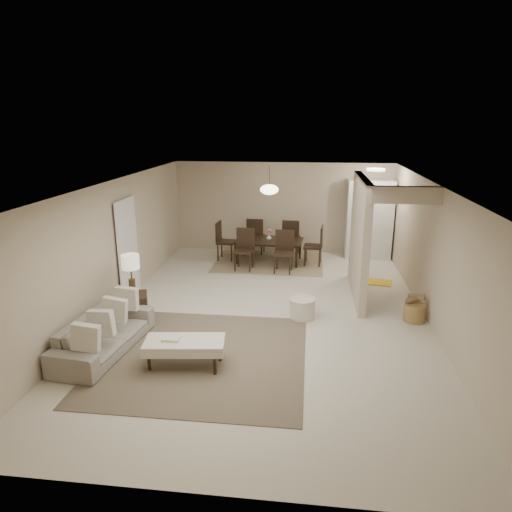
# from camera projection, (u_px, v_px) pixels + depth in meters

# --- Properties ---
(floor) EXTENTS (9.00, 9.00, 0.00)m
(floor) POSITION_uv_depth(u_px,v_px,m) (267.00, 314.00, 8.81)
(floor) COLOR beige
(floor) RESTS_ON ground
(ceiling) EXTENTS (9.00, 9.00, 0.00)m
(ceiling) POSITION_uv_depth(u_px,v_px,m) (268.00, 184.00, 8.10)
(ceiling) COLOR white
(ceiling) RESTS_ON back_wall
(back_wall) EXTENTS (6.00, 0.00, 6.00)m
(back_wall) POSITION_uv_depth(u_px,v_px,m) (282.00, 208.00, 12.74)
(back_wall) COLOR #C0AE91
(back_wall) RESTS_ON floor
(left_wall) EXTENTS (0.00, 9.00, 9.00)m
(left_wall) POSITION_uv_depth(u_px,v_px,m) (113.00, 247.00, 8.80)
(left_wall) COLOR #C0AE91
(left_wall) RESTS_ON floor
(right_wall) EXTENTS (0.00, 9.00, 9.00)m
(right_wall) POSITION_uv_depth(u_px,v_px,m) (435.00, 257.00, 8.11)
(right_wall) COLOR #C0AE91
(right_wall) RESTS_ON floor
(partition) EXTENTS (0.15, 2.50, 2.50)m
(partition) POSITION_uv_depth(u_px,v_px,m) (359.00, 238.00, 9.44)
(partition) COLOR #C0AE91
(partition) RESTS_ON floor
(doorway) EXTENTS (0.04, 0.90, 2.04)m
(doorway) POSITION_uv_depth(u_px,v_px,m) (127.00, 250.00, 9.43)
(doorway) COLOR black
(doorway) RESTS_ON floor
(pantry_cabinet) EXTENTS (1.20, 0.55, 2.10)m
(pantry_cabinet) POSITION_uv_depth(u_px,v_px,m) (369.00, 219.00, 12.20)
(pantry_cabinet) COLOR silver
(pantry_cabinet) RESTS_ON floor
(flush_light) EXTENTS (0.44, 0.44, 0.05)m
(flush_light) POSITION_uv_depth(u_px,v_px,m) (376.00, 170.00, 10.90)
(flush_light) COLOR white
(flush_light) RESTS_ON ceiling
(living_rug) EXTENTS (3.20, 3.20, 0.01)m
(living_rug) POSITION_uv_depth(u_px,v_px,m) (203.00, 356.00, 7.20)
(living_rug) COLOR brown
(living_rug) RESTS_ON floor
(sofa) EXTENTS (2.10, 1.00, 0.59)m
(sofa) POSITION_uv_depth(u_px,v_px,m) (104.00, 334.00, 7.30)
(sofa) COLOR gray
(sofa) RESTS_ON floor
(ottoman_bench) EXTENTS (1.25, 0.69, 0.43)m
(ottoman_bench) POSITION_uv_depth(u_px,v_px,m) (185.00, 345.00, 6.84)
(ottoman_bench) COLOR silver
(ottoman_bench) RESTS_ON living_rug
(side_table) EXTENTS (0.62, 0.62, 0.53)m
(side_table) POSITION_uv_depth(u_px,v_px,m) (134.00, 308.00, 8.40)
(side_table) COLOR black
(side_table) RESTS_ON floor
(table_lamp) EXTENTS (0.32, 0.32, 0.76)m
(table_lamp) POSITION_uv_depth(u_px,v_px,m) (131.00, 265.00, 8.16)
(table_lamp) COLOR #4C3A20
(table_lamp) RESTS_ON side_table
(round_pouf) EXTENTS (0.50, 0.50, 0.39)m
(round_pouf) POSITION_uv_depth(u_px,v_px,m) (302.00, 308.00, 8.58)
(round_pouf) COLOR silver
(round_pouf) RESTS_ON floor
(wicker_basket) EXTENTS (0.51, 0.51, 0.33)m
(wicker_basket) POSITION_uv_depth(u_px,v_px,m) (414.00, 313.00, 8.45)
(wicker_basket) COLOR olive
(wicker_basket) RESTS_ON floor
(dining_rug) EXTENTS (2.80, 2.10, 0.01)m
(dining_rug) POSITION_uv_depth(u_px,v_px,m) (269.00, 262.00, 12.02)
(dining_rug) COLOR #8D7A57
(dining_rug) RESTS_ON floor
(dining_table) EXTENTS (1.79, 1.10, 0.60)m
(dining_table) POSITION_uv_depth(u_px,v_px,m) (269.00, 251.00, 11.94)
(dining_table) COLOR black
(dining_table) RESTS_ON dining_rug
(dining_chairs) EXTENTS (2.79, 2.10, 1.03)m
(dining_chairs) POSITION_uv_depth(u_px,v_px,m) (269.00, 243.00, 11.88)
(dining_chairs) COLOR black
(dining_chairs) RESTS_ON dining_rug
(vase) EXTENTS (0.18, 0.18, 0.15)m
(vase) POSITION_uv_depth(u_px,v_px,m) (269.00, 237.00, 11.83)
(vase) COLOR silver
(vase) RESTS_ON dining_table
(yellow_mat) EXTENTS (0.89, 0.65, 0.01)m
(yellow_mat) POSITION_uv_depth(u_px,v_px,m) (373.00, 282.00, 10.55)
(yellow_mat) COLOR yellow
(yellow_mat) RESTS_ON floor
(pendant_light) EXTENTS (0.46, 0.46, 0.71)m
(pendant_light) POSITION_uv_depth(u_px,v_px,m) (269.00, 189.00, 11.48)
(pendant_light) COLOR #4C3A20
(pendant_light) RESTS_ON ceiling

